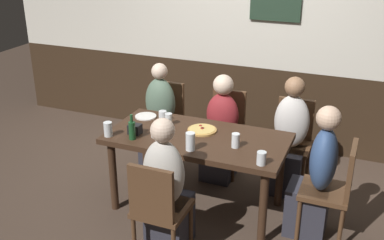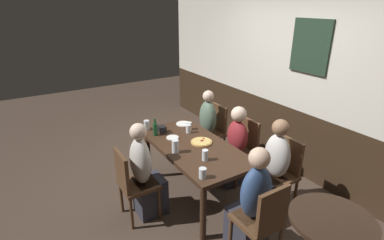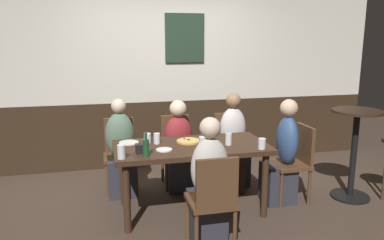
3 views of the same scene
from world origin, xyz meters
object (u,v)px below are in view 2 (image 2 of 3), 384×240
(chair_left_far, at_px, (214,129))
(pint_glass_pale, at_px, (175,147))
(person_right_far, at_px, (272,173))
(plate_white_large, at_px, (183,124))
(pizza, at_px, (201,142))
(dining_table, at_px, (194,151))
(pint_glass_amber, at_px, (189,126))
(person_head_east, at_px, (251,209))
(plate_white_small, at_px, (173,138))
(person_mid_near, at_px, (145,177))
(chair_mid_near, at_px, (132,181))
(condiment_caddy, at_px, (162,129))
(chair_right_far, at_px, (282,170))
(chair_mid_far, at_px, (243,147))
(beer_bottle_green, at_px, (155,129))
(chair_head_east, at_px, (263,219))
(pint_glass_stout, at_px, (188,129))
(person_left_far, at_px, (205,132))
(highball_clear, at_px, (147,126))
(person_mid_far, at_px, (234,151))
(tumbler_short, at_px, (205,155))
(beer_glass_tall, at_px, (203,174))

(chair_left_far, bearing_deg, pint_glass_pale, -55.40)
(person_right_far, height_order, plate_white_large, person_right_far)
(chair_left_far, xyz_separation_m, pizza, (0.71, -0.70, 0.26))
(dining_table, relative_size, pint_glass_amber, 15.87)
(person_head_east, height_order, pizza, person_head_east)
(plate_white_small, bearing_deg, person_mid_near, -59.54)
(dining_table, height_order, plate_white_small, plate_white_small)
(chair_mid_near, bearing_deg, condiment_caddy, 129.75)
(chair_right_far, xyz_separation_m, person_head_east, (0.35, -0.82, 0.01))
(chair_mid_far, height_order, beer_bottle_green, beer_bottle_green)
(chair_mid_far, bearing_deg, dining_table, -90.00)
(chair_head_east, xyz_separation_m, pint_glass_stout, (-1.57, 0.13, 0.29))
(chair_right_far, xyz_separation_m, pint_glass_stout, (-1.05, -0.68, 0.29))
(person_left_far, bearing_deg, chair_mid_far, 12.90)
(pint_glass_pale, bearing_deg, pint_glass_stout, 133.52)
(chair_head_east, xyz_separation_m, highball_clear, (-1.96, -0.30, 0.30))
(highball_clear, bearing_deg, pizza, 29.59)
(person_head_east, height_order, pint_glass_amber, person_head_east)
(person_mid_far, distance_m, plate_white_large, 0.82)
(condiment_caddy, bearing_deg, pint_glass_stout, 56.64)
(chair_right_far, xyz_separation_m, tumbler_short, (-0.33, -0.91, 0.30))
(person_right_far, bearing_deg, tumbler_short, -113.74)
(chair_mid_far, distance_m, pint_glass_stout, 0.82)
(chair_mid_near, bearing_deg, chair_left_far, 113.47)
(chair_left_far, xyz_separation_m, person_head_east, (1.77, -0.82, 0.01))
(person_left_far, relative_size, person_mid_far, 1.04)
(chair_mid_near, distance_m, beer_glass_tall, 0.89)
(person_head_east, bearing_deg, chair_left_far, 155.23)
(person_left_far, relative_size, person_head_east, 0.97)
(person_mid_far, relative_size, pint_glass_stout, 9.78)
(chair_right_far, xyz_separation_m, plate_white_large, (-1.35, -0.59, 0.25))
(person_mid_far, distance_m, beer_glass_tall, 1.21)
(beer_bottle_green, bearing_deg, chair_right_far, 42.02)
(dining_table, xyz_separation_m, person_mid_near, (0.00, -0.66, -0.15))
(pint_glass_stout, height_order, pint_glass_amber, pint_glass_stout)
(person_left_far, height_order, person_mid_far, person_left_far)
(condiment_caddy, bearing_deg, person_mid_near, -42.12)
(pint_glass_pale, bearing_deg, pizza, 97.22)
(pint_glass_stout, relative_size, beer_glass_tall, 1.04)
(dining_table, relative_size, person_left_far, 1.40)
(condiment_caddy, bearing_deg, chair_mid_far, 61.16)
(pizza, height_order, highball_clear, highball_clear)
(chair_mid_near, xyz_separation_m, person_head_east, (1.06, 0.82, 0.01))
(person_right_far, bearing_deg, beer_bottle_green, -142.47)
(person_left_far, height_order, pint_glass_stout, person_left_far)
(pint_glass_stout, relative_size, beer_bottle_green, 0.49)
(chair_mid_near, relative_size, beer_bottle_green, 3.78)
(chair_mid_near, height_order, person_mid_far, person_mid_far)
(person_head_east, relative_size, plate_white_small, 7.37)
(pizza, bearing_deg, dining_table, -89.08)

